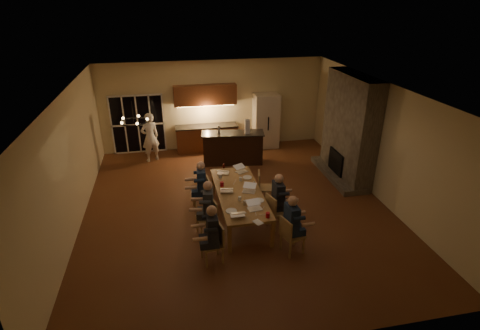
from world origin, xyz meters
The scene contains 44 objects.
floor centered at (0.00, 0.00, 0.00)m, with size 9.00×9.00×0.00m, color brown.
back_wall centered at (0.00, 4.52, 1.60)m, with size 8.00×0.04×3.20m, color beige.
left_wall centered at (-4.02, 0.00, 1.60)m, with size 0.04×9.00×3.20m, color beige.
right_wall centered at (4.02, 0.00, 1.60)m, with size 0.04×9.00×3.20m, color beige.
ceiling centered at (0.00, 0.00, 3.22)m, with size 8.00×9.00×0.04m, color white.
french_doors centered at (-2.70, 4.47, 1.05)m, with size 1.86×0.08×2.10m, color black.
fireplace centered at (3.70, 1.20, 1.60)m, with size 0.58×2.50×3.20m, color #645C4E.
kitchenette centered at (-0.30, 4.20, 1.20)m, with size 2.24×0.68×2.40m, color brown, non-canonical shape.
refrigerator centered at (1.90, 4.15, 1.00)m, with size 0.90×0.68×2.00m, color beige.
dining_table centered at (-0.03, -0.55, 0.38)m, with size 1.10×2.88×0.75m, color #A17B40.
bar_island centered at (0.42, 2.88, 0.54)m, with size 2.07×0.68×1.08m, color black.
chair_left_near centered at (-0.94, -2.14, 0.45)m, with size 0.44×0.44×0.89m, color tan, non-canonical shape.
chair_left_mid centered at (-0.94, -1.12, 0.45)m, with size 0.44×0.44×0.89m, color tan, non-canonical shape.
chair_left_far centered at (-0.94, 0.08, 0.45)m, with size 0.44×0.44×0.89m, color tan, non-canonical shape.
chair_right_near centered at (0.85, -2.16, 0.45)m, with size 0.44×0.44×0.89m, color tan, non-canonical shape.
chair_right_mid centered at (0.81, -1.12, 0.45)m, with size 0.44×0.44×0.89m, color tan, non-canonical shape.
chair_right_far centered at (0.84, 0.10, 0.45)m, with size 0.44×0.44×0.89m, color tan, non-canonical shape.
person_left_near centered at (-0.92, -2.15, 0.69)m, with size 0.60×0.60×1.38m, color #24272E, non-canonical shape.
person_right_near centered at (0.82, -2.10, 0.69)m, with size 0.60×0.60×1.38m, color #1B2944, non-canonical shape.
person_left_mid centered at (-0.87, -1.05, 0.69)m, with size 0.60×0.60×1.38m, color #3B4046, non-canonical shape.
person_right_mid centered at (0.84, -1.02, 0.69)m, with size 0.60×0.60×1.38m, color #24272E, non-canonical shape.
person_left_far centered at (-0.92, 0.07, 0.69)m, with size 0.60×0.60×1.38m, color #1B2944, non-canonical shape.
standing_person centered at (-2.29, 3.62, 0.85)m, with size 0.62×0.41×1.70m, color white.
chandelier centered at (-2.37, -0.58, 2.75)m, with size 0.61×0.61×0.03m, color black.
laptop_a centered at (-0.28, -1.61, 0.86)m, with size 0.32×0.28×0.23m, color silver, non-canonical shape.
laptop_b centered at (0.16, -1.43, 0.86)m, with size 0.32×0.28×0.23m, color silver, non-canonical shape.
laptop_c centered at (-0.33, -0.45, 0.86)m, with size 0.32×0.28×0.23m, color silver, non-canonical shape.
laptop_d centered at (0.21, -0.59, 0.86)m, with size 0.32×0.28×0.23m, color silver, non-canonical shape.
laptop_e centered at (-0.26, 0.59, 0.86)m, with size 0.32×0.28×0.23m, color silver, non-canonical shape.
laptop_f centered at (0.26, 0.57, 0.86)m, with size 0.32×0.28×0.23m, color silver, non-canonical shape.
mug_front centered at (-0.10, -0.97, 0.80)m, with size 0.07×0.07×0.10m, color silver.
mug_mid centered at (0.12, 0.04, 0.80)m, with size 0.08×0.08×0.10m, color silver.
mug_back centered at (-0.39, 0.32, 0.80)m, with size 0.08×0.08×0.10m, color silver.
redcup_near centered at (0.36, -1.83, 0.81)m, with size 0.09×0.09×0.12m, color #B00B17.
redcup_mid centered at (-0.41, -0.17, 0.81)m, with size 0.10×0.10×0.12m, color #B00B17.
can_silver centered at (-0.04, -1.21, 0.81)m, with size 0.06×0.06×0.12m, color #B2B2B7.
can_cola centered at (-0.19, 0.93, 0.81)m, with size 0.07×0.07×0.12m, color #3F0F0C.
can_right centered at (0.41, -0.31, 0.81)m, with size 0.06×0.06×0.12m, color #B2B2B7.
plate_near centered at (0.35, -1.08, 0.76)m, with size 0.24×0.24×0.02m, color silver.
plate_left centered at (-0.39, -1.42, 0.76)m, with size 0.26×0.26×0.02m, color silver.
plate_far centered at (0.34, 0.19, 0.76)m, with size 0.25×0.25×0.02m, color silver.
notepad centered at (0.10, -1.99, 0.76)m, with size 0.16×0.22×0.01m, color white.
bar_bottle centered at (-0.02, 3.01, 1.20)m, with size 0.08×0.08×0.24m, color #99999E.
bar_blender centered at (0.89, 2.73, 1.32)m, with size 0.15×0.15×0.47m, color silver.
Camera 1 is at (-1.63, -8.63, 5.27)m, focal length 28.00 mm.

